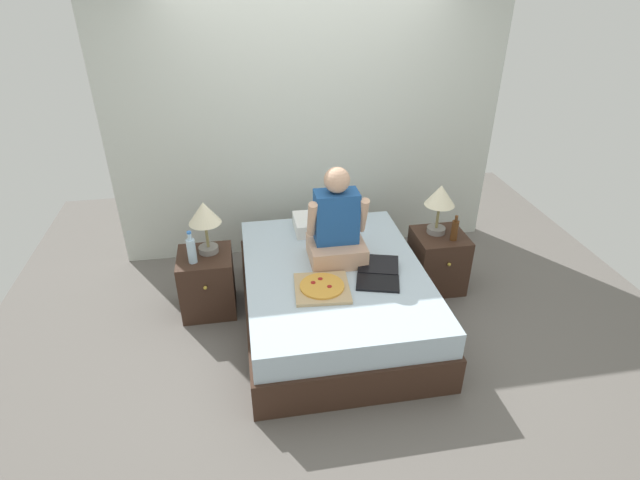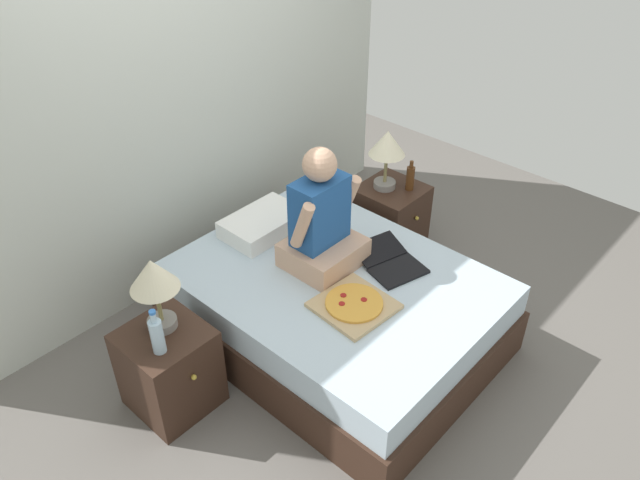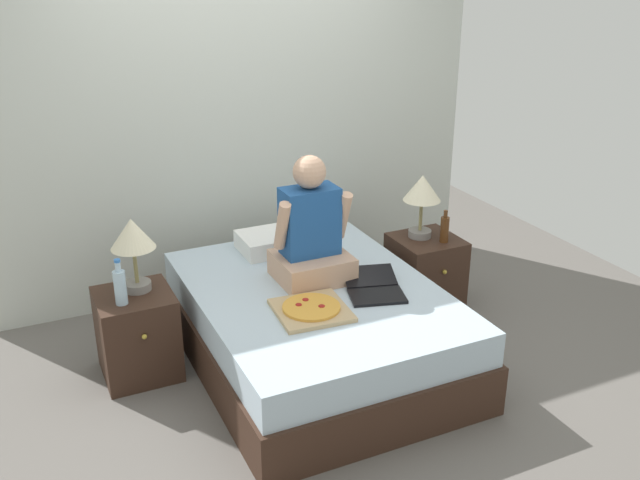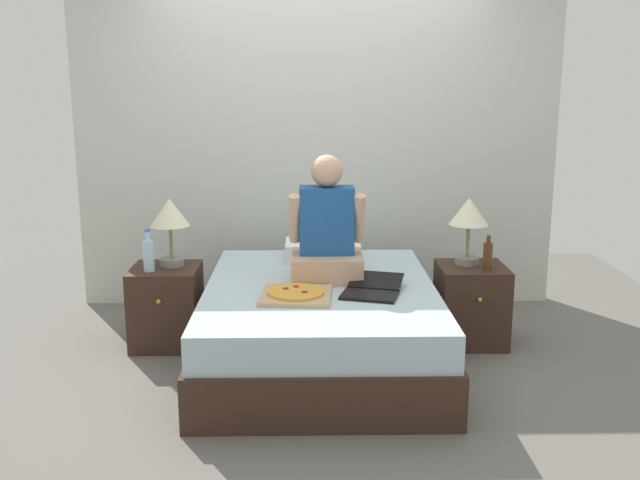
% 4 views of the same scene
% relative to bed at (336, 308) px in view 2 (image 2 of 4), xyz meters
% --- Properties ---
extents(ground_plane, '(5.68, 5.68, 0.00)m').
position_rel_bed_xyz_m(ground_plane, '(0.00, 0.00, -0.25)').
color(ground_plane, '#66605B').
extents(wall_back, '(3.68, 0.12, 2.50)m').
position_rel_bed_xyz_m(wall_back, '(0.00, 1.31, 1.00)').
color(wall_back, silver).
rests_on(wall_back, ground).
extents(bed, '(1.44, 1.90, 0.51)m').
position_rel_bed_xyz_m(bed, '(0.00, 0.00, 0.00)').
color(bed, '#382319').
rests_on(bed, ground).
extents(nightstand_left, '(0.44, 0.47, 0.53)m').
position_rel_bed_xyz_m(nightstand_left, '(-1.02, 0.34, 0.02)').
color(nightstand_left, '#382319').
rests_on(nightstand_left, ground).
extents(lamp_on_left_nightstand, '(0.26, 0.26, 0.45)m').
position_rel_bed_xyz_m(lamp_on_left_nightstand, '(-0.98, 0.39, 0.61)').
color(lamp_on_left_nightstand, gray).
rests_on(lamp_on_left_nightstand, nightstand_left).
extents(water_bottle, '(0.07, 0.07, 0.28)m').
position_rel_bed_xyz_m(water_bottle, '(-1.10, 0.25, 0.39)').
color(water_bottle, silver).
rests_on(water_bottle, nightstand_left).
extents(nightstand_right, '(0.44, 0.47, 0.53)m').
position_rel_bed_xyz_m(nightstand_right, '(1.02, 0.34, 0.02)').
color(nightstand_right, '#382319').
rests_on(nightstand_right, ground).
extents(lamp_on_right_nightstand, '(0.26, 0.26, 0.45)m').
position_rel_bed_xyz_m(lamp_on_right_nightstand, '(0.99, 0.39, 0.61)').
color(lamp_on_right_nightstand, gray).
rests_on(lamp_on_right_nightstand, nightstand_right).
extents(beer_bottle, '(0.06, 0.06, 0.23)m').
position_rel_bed_xyz_m(beer_bottle, '(1.09, 0.24, 0.38)').
color(beer_bottle, '#512D14').
rests_on(beer_bottle, nightstand_right).
extents(pillow, '(0.52, 0.34, 0.12)m').
position_rel_bed_xyz_m(pillow, '(0.03, 0.67, 0.32)').
color(pillow, white).
rests_on(pillow, bed).
extents(person_seated, '(0.47, 0.40, 0.78)m').
position_rel_bed_xyz_m(person_seated, '(0.04, 0.16, 0.54)').
color(person_seated, tan).
rests_on(person_seated, bed).
extents(laptop, '(0.42, 0.49, 0.07)m').
position_rel_bed_xyz_m(laptop, '(0.30, -0.19, 0.28)').
color(laptop, black).
rests_on(laptop, bed).
extents(pizza_box, '(0.43, 0.43, 0.05)m').
position_rel_bed_xyz_m(pizza_box, '(-0.15, -0.26, 0.28)').
color(pizza_box, tan).
rests_on(pizza_box, bed).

